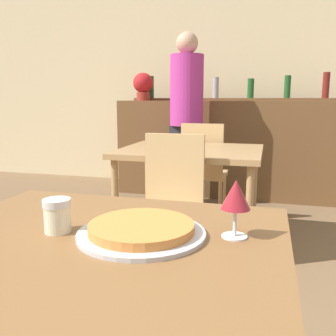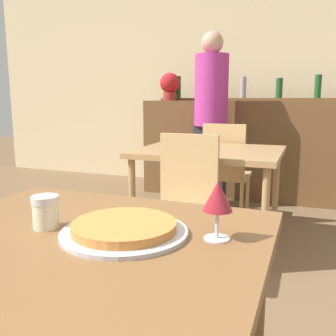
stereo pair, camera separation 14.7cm
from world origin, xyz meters
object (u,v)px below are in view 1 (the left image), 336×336
(person_standing, at_px, (187,114))
(wine_glass, at_px, (236,196))
(chair_far_side_front, at_px, (171,199))
(potted_plant, at_px, (143,85))
(chair_far_side_back, at_px, (203,166))
(pizza_tray, at_px, (141,230))
(cheese_shaker, at_px, (57,215))

(person_standing, height_order, wine_glass, person_standing)
(chair_far_side_front, height_order, potted_plant, potted_plant)
(chair_far_side_back, relative_size, potted_plant, 2.77)
(pizza_tray, relative_size, wine_glass, 2.21)
(chair_far_side_front, height_order, pizza_tray, chair_far_side_front)
(pizza_tray, xyz_separation_m, person_standing, (-0.51, 2.90, 0.20))
(chair_far_side_front, height_order, cheese_shaker, chair_far_side_front)
(chair_far_side_back, bearing_deg, pizza_tray, 95.74)
(chair_far_side_back, relative_size, person_standing, 0.51)
(wine_glass, bearing_deg, pizza_tray, -166.84)
(chair_far_side_back, xyz_separation_m, pizza_tray, (0.25, -2.46, 0.26))
(pizza_tray, height_order, cheese_shaker, cheese_shaker)
(chair_far_side_front, relative_size, cheese_shaker, 9.56)
(pizza_tray, height_order, person_standing, person_standing)
(chair_far_side_back, relative_size, cheese_shaker, 9.56)
(person_standing, bearing_deg, chair_far_side_back, -59.17)
(potted_plant, bearing_deg, wine_glass, -67.39)
(cheese_shaker, height_order, person_standing, person_standing)
(cheese_shaker, bearing_deg, chair_far_side_back, 90.25)
(chair_far_side_back, bearing_deg, potted_plant, -46.70)
(person_standing, bearing_deg, cheese_shaker, -84.71)
(pizza_tray, distance_m, potted_plant, 3.65)
(chair_far_side_front, height_order, person_standing, person_standing)
(pizza_tray, bearing_deg, person_standing, 99.94)
(chair_far_side_back, xyz_separation_m, potted_plant, (-0.91, 0.97, 0.78))
(chair_far_side_back, relative_size, pizza_tray, 2.59)
(cheese_shaker, xyz_separation_m, potted_plant, (-0.92, 3.46, 0.48))
(chair_far_side_front, bearing_deg, chair_far_side_back, 90.00)
(cheese_shaker, bearing_deg, pizza_tray, 7.60)
(person_standing, xyz_separation_m, potted_plant, (-0.65, 0.53, 0.31))
(pizza_tray, bearing_deg, chair_far_side_front, 101.09)
(chair_far_side_back, bearing_deg, person_standing, -59.17)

